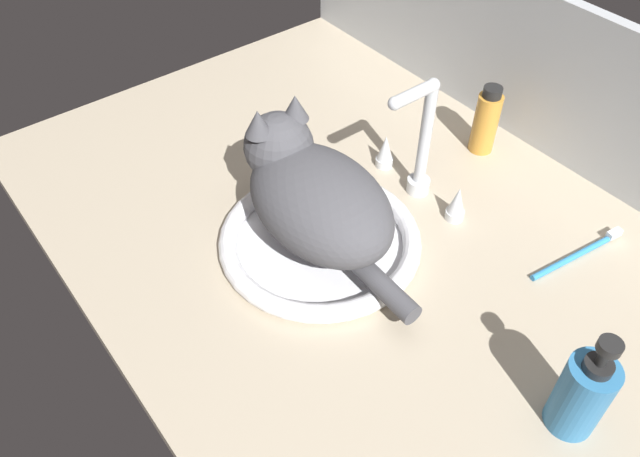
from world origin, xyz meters
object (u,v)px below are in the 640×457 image
(faucet, at_px, (420,154))
(cat, at_px, (311,191))
(soap_pump_bottle, at_px, (584,392))
(toothbrush, at_px, (579,253))
(sink_basin, at_px, (320,240))
(amber_bottle, at_px, (486,121))

(faucet, distance_m, cat, 0.21)
(soap_pump_bottle, xyz_separation_m, toothbrush, (-0.16, 0.24, -0.06))
(sink_basin, relative_size, toothbrush, 1.71)
(cat, relative_size, soap_pump_bottle, 2.23)
(soap_pump_bottle, distance_m, amber_bottle, 0.55)
(cat, relative_size, toothbrush, 2.02)
(faucet, height_order, amber_bottle, faucet)
(sink_basin, distance_m, toothbrush, 0.41)
(amber_bottle, bearing_deg, cat, -91.55)
(sink_basin, xyz_separation_m, toothbrush, (0.27, 0.31, -0.01))
(sink_basin, relative_size, soap_pump_bottle, 1.88)
(amber_bottle, distance_m, toothbrush, 0.30)
(faucet, xyz_separation_m, amber_bottle, (-0.01, 0.18, -0.02))
(cat, bearing_deg, amber_bottle, 88.45)
(faucet, xyz_separation_m, toothbrush, (0.27, 0.10, -0.08))
(faucet, distance_m, soap_pump_bottle, 0.45)
(sink_basin, relative_size, cat, 0.84)
(sink_basin, distance_m, soap_pump_bottle, 0.44)
(faucet, distance_m, amber_bottle, 0.18)
(soap_pump_bottle, bearing_deg, faucet, 161.48)
(amber_bottle, bearing_deg, faucet, -86.04)
(cat, height_order, soap_pump_bottle, cat)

